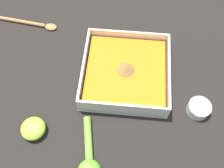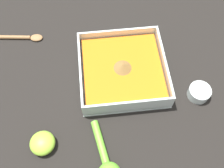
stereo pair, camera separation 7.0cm
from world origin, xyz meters
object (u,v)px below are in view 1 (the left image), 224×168
at_px(square_dish, 126,73).
at_px(lemon_half, 33,129).
at_px(wooden_spoon, 26,22).
at_px(spice_bowl, 199,108).
at_px(lemon_squeezer, 89,164).

relative_size(square_dish, lemon_half, 3.77).
bearing_deg(wooden_spoon, square_dish, -19.71).
bearing_deg(lemon_half, wooden_spoon, 107.38).
bearing_deg(square_dish, spice_bowl, -23.88).
bearing_deg(lemon_squeezer, lemon_half, -127.12).
xyz_separation_m(spice_bowl, lemon_squeezer, (-0.28, -0.18, 0.01)).
height_order(spice_bowl, lemon_half, lemon_half).
height_order(lemon_half, wooden_spoon, lemon_half).
distance_m(spice_bowl, wooden_spoon, 0.61).
relative_size(square_dish, spice_bowl, 3.98).
xyz_separation_m(spice_bowl, wooden_spoon, (-0.55, 0.27, -0.01)).
xyz_separation_m(square_dish, wooden_spoon, (-0.34, 0.17, -0.02)).
relative_size(square_dish, lemon_squeezer, 1.44).
height_order(lemon_squeezer, wooden_spoon, lemon_squeezer).
distance_m(spice_bowl, lemon_squeezer, 0.33).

